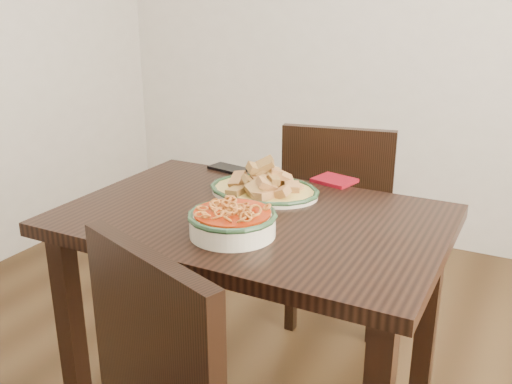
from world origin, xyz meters
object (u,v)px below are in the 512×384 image
at_px(fish_plate, 264,180).
at_px(noodle_bowl, 232,219).
at_px(dining_table, 253,248).
at_px(chair_far, 339,217).
at_px(smartphone, 228,168).

relative_size(fish_plate, noodle_bowl, 1.49).
height_order(dining_table, fish_plate, fish_plate).
bearing_deg(fish_plate, noodle_bowl, -77.46).
relative_size(dining_table, fish_plate, 3.08).
relative_size(chair_far, smartphone, 6.44).
bearing_deg(chair_far, smartphone, 37.96).
height_order(dining_table, noodle_bowl, noodle_bowl).
bearing_deg(fish_plate, chair_far, 81.93).
relative_size(dining_table, chair_far, 1.23).
bearing_deg(smartphone, dining_table, -40.38).
distance_m(dining_table, fish_plate, 0.24).
bearing_deg(dining_table, noodle_bowl, -81.38).
distance_m(noodle_bowl, smartphone, 0.59).
height_order(dining_table, smartphone, smartphone).
xyz_separation_m(noodle_bowl, smartphone, (-0.31, 0.51, -0.04)).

